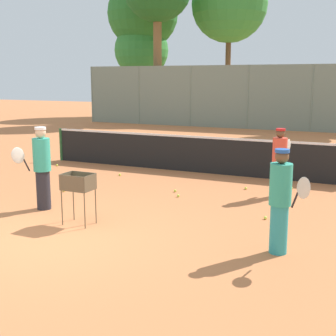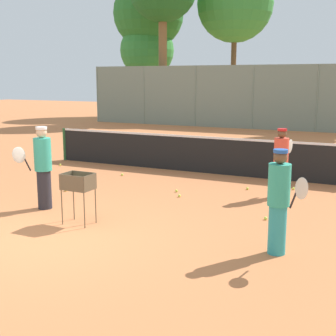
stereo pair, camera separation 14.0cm
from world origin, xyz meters
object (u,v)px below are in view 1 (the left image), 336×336
at_px(player_red_cap, 280,200).
at_px(ball_cart, 78,186).
at_px(tennis_net, 189,153).
at_px(player_yellow_shirt, 279,162).
at_px(player_white_outfit, 42,167).

bearing_deg(player_red_cap, ball_cart, -136.84).
distance_m(player_red_cap, ball_cart, 3.72).
height_order(tennis_net, player_yellow_shirt, player_yellow_shirt).
distance_m(player_red_cap, player_yellow_shirt, 3.66).
relative_size(player_yellow_shirt, ball_cart, 1.64).
height_order(tennis_net, player_red_cap, player_red_cap).
relative_size(player_white_outfit, player_yellow_shirt, 1.09).
bearing_deg(player_yellow_shirt, ball_cart, 151.47).
xyz_separation_m(player_white_outfit, player_red_cap, (5.01, -0.45, -0.04)).
xyz_separation_m(tennis_net, player_red_cap, (3.77, -5.45, 0.30)).
distance_m(tennis_net, player_red_cap, 6.63).
xyz_separation_m(player_white_outfit, ball_cart, (1.29, -0.55, -0.16)).
bearing_deg(ball_cart, player_yellow_shirt, 51.12).
distance_m(player_white_outfit, player_red_cap, 5.03).
bearing_deg(player_yellow_shirt, player_red_cap, -157.70).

